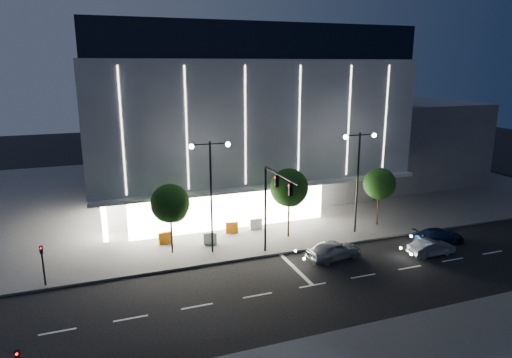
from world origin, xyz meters
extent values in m
plane|color=black|center=(0.00, 0.00, 0.00)|extent=(160.00, 160.00, 0.00)
cube|color=#474747|center=(5.00, 24.00, 0.07)|extent=(70.00, 40.00, 0.15)
cube|color=#4C4C51|center=(3.00, 24.00, 2.00)|extent=(28.00, 21.00, 4.00)
cube|color=#949499|center=(3.00, 22.00, 9.50)|extent=(30.00, 25.00, 11.00)
cube|color=black|center=(3.00, 22.00, 16.50)|extent=(29.40, 24.50, 3.00)
cube|color=white|center=(0.00, 10.70, 2.00)|extent=(18.00, 0.40, 3.60)
cube|color=white|center=(-10.80, 16.00, 2.00)|extent=(0.40, 10.00, 3.60)
cube|color=#949499|center=(3.00, 9.70, 4.10)|extent=(30.00, 2.00, 0.30)
cube|color=white|center=(3.00, 9.48, 9.50)|extent=(24.00, 0.06, 10.00)
cube|color=#4C4C51|center=(26.00, 24.00, 5.00)|extent=(16.00, 20.00, 10.00)
cylinder|color=black|center=(1.00, 4.80, 3.50)|extent=(0.18, 0.18, 7.00)
cylinder|color=black|center=(1.00, 1.90, 7.00)|extent=(0.14, 5.80, 0.14)
cube|color=black|center=(1.00, 2.60, 6.40)|extent=(0.28, 0.18, 0.85)
cube|color=black|center=(1.00, 0.20, 6.40)|extent=(0.28, 0.18, 0.85)
sphere|color=#FF0C0C|center=(0.88, 2.60, 6.70)|extent=(0.14, 0.14, 0.14)
cylinder|color=black|center=(-3.00, 6.00, 4.50)|extent=(0.16, 0.16, 9.00)
cylinder|color=black|center=(-3.70, 6.00, 8.80)|extent=(1.40, 0.10, 0.10)
cylinder|color=black|center=(-2.30, 6.00, 8.80)|extent=(1.40, 0.10, 0.10)
sphere|color=white|center=(-4.40, 6.00, 8.70)|extent=(0.36, 0.36, 0.36)
sphere|color=white|center=(-1.60, 6.00, 8.70)|extent=(0.36, 0.36, 0.36)
cylinder|color=black|center=(10.00, 6.00, 4.50)|extent=(0.16, 0.16, 9.00)
cylinder|color=black|center=(9.30, 6.00, 8.80)|extent=(1.40, 0.10, 0.10)
cylinder|color=black|center=(10.70, 6.00, 8.80)|extent=(1.40, 0.10, 0.10)
sphere|color=white|center=(8.60, 6.00, 8.70)|extent=(0.36, 0.36, 0.36)
sphere|color=white|center=(11.40, 6.00, 8.70)|extent=(0.36, 0.36, 0.36)
cylinder|color=black|center=(-15.00, 4.50, 1.50)|extent=(0.12, 0.12, 3.00)
cube|color=black|center=(-15.00, 4.50, 2.70)|extent=(0.22, 0.16, 0.55)
sphere|color=#FF0C0C|center=(-15.00, 4.39, 2.85)|extent=(0.10, 0.10, 0.10)
cube|color=black|center=(-15.00, -7.50, 2.70)|extent=(0.22, 0.16, 0.55)
sphere|color=#FF0C0C|center=(-15.00, -7.61, 2.85)|extent=(0.10, 0.10, 0.10)
cylinder|color=black|center=(-6.00, 7.00, 1.89)|extent=(0.16, 0.16, 3.78)
sphere|color=#13330E|center=(-6.00, 7.00, 4.21)|extent=(3.02, 3.02, 3.02)
sphere|color=#13330E|center=(-5.70, 7.20, 3.67)|extent=(2.16, 2.16, 2.16)
sphere|color=#13330E|center=(-6.25, 6.85, 3.89)|extent=(1.94, 1.94, 1.94)
cylinder|color=black|center=(4.00, 7.00, 2.03)|extent=(0.16, 0.16, 4.06)
sphere|color=#13330E|center=(4.00, 7.00, 4.52)|extent=(3.25, 3.25, 3.25)
sphere|color=#13330E|center=(4.30, 7.20, 3.94)|extent=(2.32, 2.32, 2.32)
sphere|color=#13330E|center=(3.75, 6.85, 4.18)|extent=(2.09, 2.09, 2.09)
cylinder|color=black|center=(13.00, 7.00, 1.82)|extent=(0.16, 0.16, 3.64)
sphere|color=#13330E|center=(13.00, 7.00, 4.06)|extent=(2.91, 2.91, 2.91)
sphere|color=#13330E|center=(13.30, 7.20, 3.54)|extent=(2.08, 2.08, 2.08)
sphere|color=#13330E|center=(12.75, 6.85, 3.74)|extent=(1.87, 1.87, 1.87)
imported|color=#9D9EA4|center=(5.47, 1.80, 0.75)|extent=(4.60, 2.35, 1.50)
imported|color=#B4B7BD|center=(13.04, -0.17, 0.63)|extent=(3.82, 1.36, 1.25)
imported|color=#132548|center=(15.43, 1.66, 0.61)|extent=(4.43, 2.27, 1.23)
cube|color=orange|center=(-6.22, 9.05, 0.65)|extent=(1.13, 0.45, 1.00)
cube|color=white|center=(-2.74, 7.68, 0.65)|extent=(1.13, 0.53, 1.00)
cube|color=orange|center=(-0.31, 9.49, 0.65)|extent=(1.12, 0.36, 1.00)
cube|color=silver|center=(2.00, 9.63, 0.65)|extent=(1.10, 0.27, 1.00)
camera|label=1|loc=(-11.38, -26.66, 14.59)|focal=32.00mm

